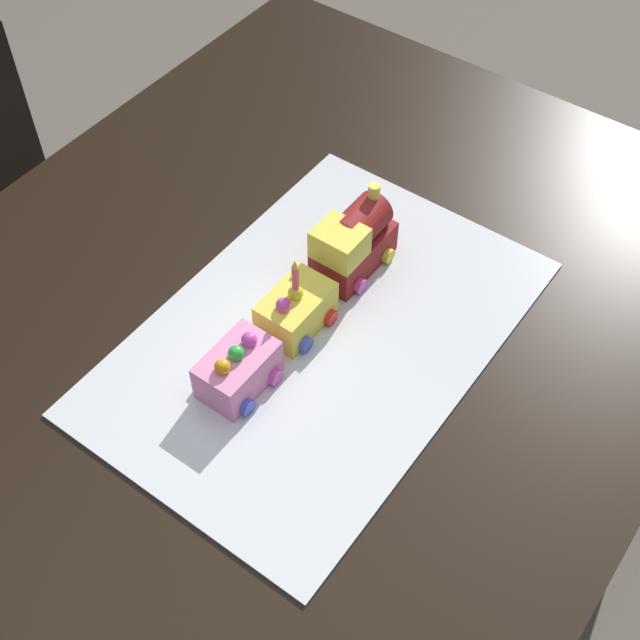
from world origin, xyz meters
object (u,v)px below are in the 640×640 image
Objects in this scene: cake_locomotive at (353,242)px; dining_table at (266,391)px; birthday_candle at (295,275)px; cake_car_hopper_bubblegum at (238,369)px; cake_car_flatbed_lemon at (296,310)px.

dining_table is at bearing -5.52° from cake_locomotive.
cake_locomotive is 0.14m from birthday_candle.
birthday_candle is at bearing 180.00° from cake_car_hopper_bubblegum.
birthday_candle reaches higher than dining_table.
dining_table is 28.28× the size of birthday_candle.
cake_car_hopper_bubblegum is at bearing 0.00° from cake_car_flatbed_lemon.
cake_locomotive is 2.83× the size of birthday_candle.
dining_table is at bearing -18.66° from cake_car_flatbed_lemon.
dining_table is 0.16m from cake_car_hopper_bubblegum.
dining_table is 10.00× the size of cake_locomotive.
dining_table is 0.15m from cake_car_flatbed_lemon.
cake_car_flatbed_lemon is at bearing 180.00° from cake_car_hopper_bubblegum.
cake_locomotive is 0.25m from cake_car_hopper_bubblegum.
birthday_candle is at bearing 161.61° from dining_table.
birthday_candle is at bearing 0.00° from cake_locomotive.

